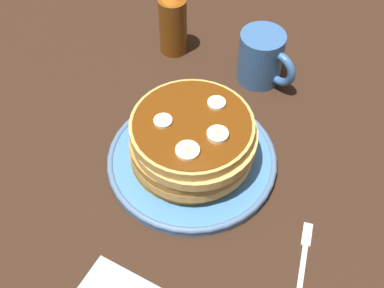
% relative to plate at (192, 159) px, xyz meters
% --- Properties ---
extents(ground_plane, '(1.40, 1.40, 0.03)m').
position_rel_plate_xyz_m(ground_plane, '(0.00, 0.00, -0.02)').
color(ground_plane, black).
extents(plate, '(0.26, 0.26, 0.02)m').
position_rel_plate_xyz_m(plate, '(0.00, 0.00, 0.00)').
color(plate, '#3F72B2').
rests_on(plate, ground_plane).
extents(pancake_stack, '(0.19, 0.19, 0.08)m').
position_rel_plate_xyz_m(pancake_stack, '(-0.00, -0.00, 0.04)').
color(pancake_stack, '#AE7521').
rests_on(pancake_stack, plate).
extents(banana_slice_0, '(0.03, 0.03, 0.01)m').
position_rel_plate_xyz_m(banana_slice_0, '(0.04, 0.01, 0.09)').
color(banana_slice_0, '#FDECBC').
rests_on(banana_slice_0, pancake_stack).
extents(banana_slice_1, '(0.03, 0.03, 0.01)m').
position_rel_plate_xyz_m(banana_slice_1, '(-0.00, 0.05, 0.09)').
color(banana_slice_1, '#F3F3C2').
rests_on(banana_slice_1, pancake_stack).
extents(banana_slice_2, '(0.03, 0.03, 0.01)m').
position_rel_plate_xyz_m(banana_slice_2, '(-0.03, -0.03, 0.09)').
color(banana_slice_2, '#FCF0BE').
rests_on(banana_slice_2, pancake_stack).
extents(banana_slice_3, '(0.03, 0.03, 0.01)m').
position_rel_plate_xyz_m(banana_slice_3, '(0.03, -0.04, 0.09)').
color(banana_slice_3, '#FCE4B2').
rests_on(banana_slice_3, pancake_stack).
extents(coffee_mug, '(0.11, 0.08, 0.09)m').
position_rel_plate_xyz_m(coffee_mug, '(-0.05, 0.22, 0.04)').
color(coffee_mug, '#33598C').
rests_on(coffee_mug, ground_plane).
extents(fork, '(0.07, 0.12, 0.01)m').
position_rel_plate_xyz_m(fork, '(0.22, -0.01, -0.01)').
color(fork, silver).
rests_on(fork, ground_plane).
extents(syrup_bottle, '(0.05, 0.05, 0.14)m').
position_rel_plate_xyz_m(syrup_bottle, '(-0.21, 0.16, 0.05)').
color(syrup_bottle, brown).
rests_on(syrup_bottle, ground_plane).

